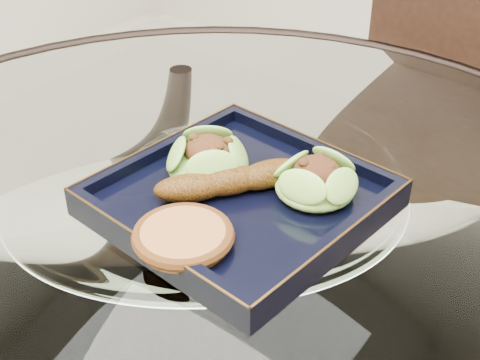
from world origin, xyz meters
The scene contains 7 objects.
dining_table centered at (0.00, 0.00, 0.60)m, with size 1.13×1.13×0.77m.
dining_chair centered at (0.08, 0.49, 0.53)m, with size 0.43×0.43×0.96m.
navy_plate centered at (0.02, 0.03, 0.77)m, with size 0.27×0.27×0.02m, color black.
lettuce_wrap_left centered at (-0.03, 0.04, 0.80)m, with size 0.09×0.09×0.03m, color #5D932A.
lettuce_wrap_right centered at (0.09, 0.08, 0.80)m, with size 0.09×0.09×0.03m, color olive.
roasted_plantain centered at (0.01, 0.03, 0.80)m, with size 0.16×0.03×0.03m, color #64390A.
crumb_patty centered at (0.03, -0.07, 0.79)m, with size 0.09×0.09×0.02m, color #AD7139.
Camera 1 is at (0.38, -0.45, 1.21)m, focal length 50.00 mm.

